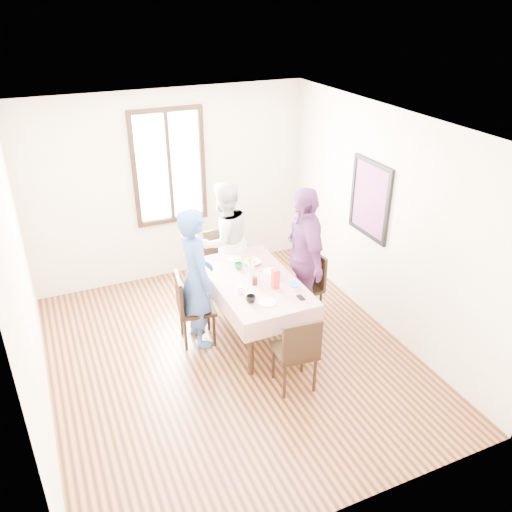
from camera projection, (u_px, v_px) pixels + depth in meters
name	position (u px, v px, depth m)	size (l,w,h in m)	color
ground	(231.00, 356.00, 6.13)	(4.50, 4.50, 0.00)	black
back_wall	(170.00, 187.00, 7.34)	(4.00, 4.00, 0.00)	beige
right_wall	(385.00, 223.00, 6.23)	(4.50, 4.50, 0.00)	beige
window_frame	(169.00, 167.00, 7.19)	(1.02, 0.06, 1.62)	black
window_pane	(169.00, 167.00, 7.20)	(0.90, 0.02, 1.50)	white
art_poster	(370.00, 199.00, 6.38)	(0.04, 0.76, 0.96)	red
dining_table	(254.00, 307.00, 6.39)	(0.83, 1.52, 0.75)	black
tablecloth	(254.00, 280.00, 6.21)	(0.95, 1.64, 0.01)	#4F0406
chair_left	(196.00, 308.00, 6.22)	(0.42, 0.42, 0.91)	black
chair_right	(303.00, 288.00, 6.64)	(0.42, 0.42, 0.91)	black
chair_far	(224.00, 264.00, 7.20)	(0.42, 0.42, 0.91)	black
chair_near	(294.00, 350.00, 5.50)	(0.42, 0.42, 0.91)	black
person_left	(196.00, 278.00, 6.04)	(0.63, 0.41, 1.73)	#345599
person_far	(223.00, 241.00, 7.02)	(0.80, 0.63, 1.65)	beige
person_right	(303.00, 257.00, 6.43)	(1.06, 0.44, 1.80)	#6A316C
mug_black	(251.00, 299.00, 5.74)	(0.11, 0.11, 0.09)	black
mug_flag	(277.00, 275.00, 6.23)	(0.09, 0.09, 0.08)	red
mug_green	(238.00, 266.00, 6.43)	(0.10, 0.10, 0.08)	#0C7226
serving_bowl	(252.00, 263.00, 6.53)	(0.21, 0.21, 0.05)	white
juice_carton	(275.00, 279.00, 5.98)	(0.08, 0.08, 0.24)	red
butter_tub	(294.00, 287.00, 5.99)	(0.11, 0.11, 0.06)	white
jam_jar	(255.00, 281.00, 6.09)	(0.07, 0.07, 0.09)	black
drinking_glass	(240.00, 290.00, 5.92)	(0.06, 0.06, 0.09)	silver
smartphone	(301.00, 298.00, 5.84)	(0.06, 0.13, 0.01)	black
flower_vase	(251.00, 272.00, 6.23)	(0.07, 0.07, 0.15)	silver
plate_right	(271.00, 272.00, 6.37)	(0.20, 0.20, 0.01)	white
plate_far	(234.00, 259.00, 6.67)	(0.20, 0.20, 0.01)	white
plate_near	(268.00, 302.00, 5.75)	(0.20, 0.20, 0.01)	white
butter_lid	(294.00, 285.00, 5.98)	(0.12, 0.12, 0.01)	blue
flower_bunch	(251.00, 263.00, 6.17)	(0.09, 0.09, 0.10)	yellow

